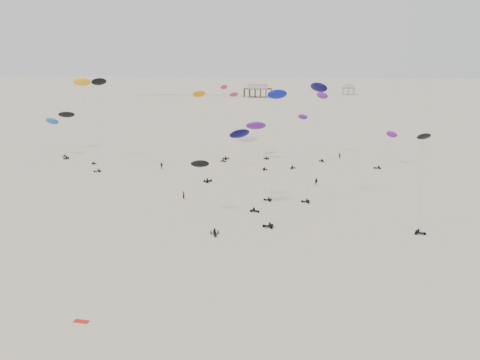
# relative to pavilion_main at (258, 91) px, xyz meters

# --- Properties ---
(ground_plane) EXTENTS (900.00, 900.00, 0.00)m
(ground_plane) POSITION_rel_pavilion_main_xyz_m (10.00, -150.00, -4.22)
(ground_plane) COLOR beige
(pavilion_main) EXTENTS (21.00, 13.00, 9.80)m
(pavilion_main) POSITION_rel_pavilion_main_xyz_m (0.00, 0.00, 0.00)
(pavilion_main) COLOR brown
(pavilion_main) RESTS_ON ground
(pavilion_small) EXTENTS (9.00, 7.00, 8.00)m
(pavilion_small) POSITION_rel_pavilion_main_xyz_m (70.00, 30.00, -0.74)
(pavilion_small) COLOR brown
(pavilion_small) RESTS_ON ground
(pier_fence) EXTENTS (80.20, 0.20, 1.50)m
(pier_fence) POSITION_rel_pavilion_main_xyz_m (-52.00, -0.00, -3.45)
(pier_fence) COLOR black
(pier_fence) RESTS_ON ground
(rig_0) EXTENTS (7.46, 14.74, 15.79)m
(rig_0) POSITION_rel_pavilion_main_xyz_m (3.91, -266.17, 1.73)
(rig_0) COLOR black
(rig_0) RESTS_ON ground
(rig_1) EXTENTS (4.32, 13.82, 20.28)m
(rig_1) POSITION_rel_pavilion_main_xyz_m (2.15, -206.38, 6.68)
(rig_1) COLOR black
(rig_1) RESTS_ON ground
(rig_2) EXTENTS (4.58, 16.41, 25.62)m
(rig_2) POSITION_rel_pavilion_main_xyz_m (16.58, -258.70, 12.90)
(rig_2) COLOR black
(rig_2) RESTS_ON ground
(rig_3) EXTENTS (5.34, 10.56, 14.87)m
(rig_3) POSITION_rel_pavilion_main_xyz_m (22.84, -217.89, 4.50)
(rig_3) COLOR black
(rig_3) RESTS_ON ground
(rig_4) EXTENTS (4.72, 17.08, 21.33)m
(rig_4) POSITION_rel_pavilion_main_xyz_m (30.22, -201.96, 11.72)
(rig_4) COLOR black
(rig_4) RESTS_ON ground
(rig_5) EXTENTS (7.54, 16.93, 23.69)m
(rig_5) POSITION_rel_pavilion_main_xyz_m (-2.83, -229.71, 9.70)
(rig_5) COLOR black
(rig_5) RESTS_ON ground
(rig_6) EXTENTS (7.29, 8.31, 16.35)m
(rig_6) POSITION_rel_pavilion_main_xyz_m (9.91, -256.58, 8.57)
(rig_6) COLOR black
(rig_6) RESTS_ON ground
(rig_7) EXTENTS (2.52, 4.19, 22.31)m
(rig_7) POSITION_rel_pavilion_main_xyz_m (1.11, -214.79, 10.21)
(rig_7) COLOR black
(rig_7) RESTS_ON ground
(rig_8) EXTENTS (7.91, 10.81, 11.80)m
(rig_8) POSITION_rel_pavilion_main_xyz_m (9.60, -205.30, 4.00)
(rig_8) COLOR black
(rig_8) RESTS_ON ground
(rig_9) EXTENTS (4.24, 10.34, 24.62)m
(rig_9) POSITION_rel_pavilion_main_xyz_m (-31.70, -225.46, 14.85)
(rig_9) COLOR black
(rig_9) RESTS_ON ground
(rig_10) EXTENTS (8.01, 4.71, 14.14)m
(rig_10) POSITION_rel_pavilion_main_xyz_m (11.42, -250.54, 6.37)
(rig_10) COLOR black
(rig_10) RESTS_ON ground
(rig_11) EXTENTS (3.38, 5.81, 17.60)m
(rig_11) POSITION_rel_pavilion_main_xyz_m (42.56, -268.02, 5.18)
(rig_11) COLOR black
(rig_11) RESTS_ON ground
(rig_12) EXTENTS (7.37, 9.96, 11.15)m
(rig_12) POSITION_rel_pavilion_main_xyz_m (48.19, -215.39, 2.34)
(rig_12) COLOR black
(rig_12) RESTS_ON ground
(rig_13) EXTENTS (5.51, 8.80, 25.22)m
(rig_13) POSITION_rel_pavilion_main_xyz_m (25.19, -248.80, 16.48)
(rig_13) COLOR black
(rig_13) RESTS_ON ground
(rig_14) EXTENTS (9.17, 17.32, 18.45)m
(rig_14) POSITION_rel_pavilion_main_xyz_m (-53.44, -200.03, 6.08)
(rig_14) COLOR black
(rig_14) RESTS_ON ground
(rig_15) EXTENTS (7.34, 17.38, 17.07)m
(rig_15) POSITION_rel_pavilion_main_xyz_m (10.50, -211.86, 5.02)
(rig_15) COLOR black
(rig_15) RESTS_ON ground
(rig_16) EXTENTS (10.41, 9.53, 13.12)m
(rig_16) POSITION_rel_pavilion_main_xyz_m (-52.44, -211.04, 5.08)
(rig_16) COLOR black
(rig_16) RESTS_ON ground
(rig_17) EXTENTS (9.16, 11.01, 24.78)m
(rig_17) POSITION_rel_pavilion_main_xyz_m (-40.89, -214.05, 16.81)
(rig_17) COLOR black
(rig_17) RESTS_ON ground
(spectator_0) EXTENTS (0.91, 0.93, 2.13)m
(spectator_0) POSITION_rel_pavilion_main_xyz_m (-3.13, -253.38, -4.22)
(spectator_0) COLOR black
(spectator_0) RESTS_ON ground
(spectator_1) EXTENTS (1.18, 0.88, 2.14)m
(spectator_1) POSITION_rel_pavilion_main_xyz_m (26.53, -239.35, -4.22)
(spectator_1) COLOR black
(spectator_1) RESTS_ON ground
(spectator_2) EXTENTS (1.35, 0.78, 2.21)m
(spectator_2) POSITION_rel_pavilion_main_xyz_m (-14.92, -226.45, -4.22)
(spectator_2) COLOR black
(spectator_2) RESTS_ON ground
(spectator_3) EXTENTS (0.74, 0.51, 2.03)m
(spectator_3) POSITION_rel_pavilion_main_xyz_m (35.67, -208.35, -4.22)
(spectator_3) COLOR black
(spectator_3) RESTS_ON ground
(grounded_kite_b) EXTENTS (1.87, 0.91, 0.07)m
(grounded_kite_b) POSITION_rel_pavilion_main_xyz_m (-5.37, -302.20, -4.22)
(grounded_kite_b) COLOR red
(grounded_kite_b) RESTS_ON ground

